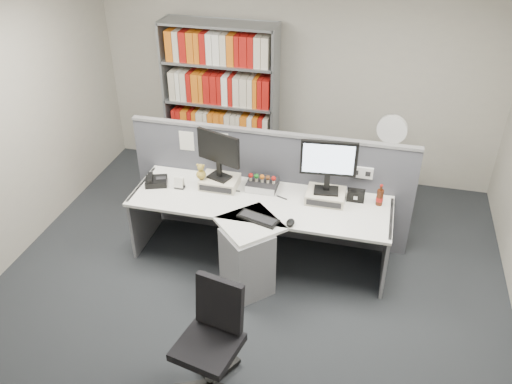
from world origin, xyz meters
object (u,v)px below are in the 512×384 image
(filing_cabinet, at_px, (383,187))
(office_chair, at_px, (212,336))
(speaker, at_px, (356,195))
(desk_fan, at_px, (392,133))
(desktop_pc, at_px, (262,184))
(mouse, at_px, (290,223))
(monitor_right, at_px, (328,162))
(desk_calendar, at_px, (179,183))
(desk, at_px, (255,234))
(shelving_unit, at_px, (221,105))
(keyboard, at_px, (258,219))
(desk_phone, at_px, (156,181))
(monitor_left, at_px, (219,152))
(cola_bottle, at_px, (380,197))

(filing_cabinet, bearing_deg, office_chair, -112.91)
(speaker, distance_m, desk_fan, 1.02)
(desktop_pc, xyz_separation_m, mouse, (0.40, -0.57, -0.02))
(monitor_right, relative_size, desk_calendar, 4.41)
(desk, distance_m, mouse, 0.48)
(shelving_unit, bearing_deg, desk_fan, -12.08)
(desktop_pc, xyz_separation_m, desk_fan, (1.23, 0.94, 0.29))
(keyboard, distance_m, desk_calendar, 0.99)
(desk_calendar, bearing_deg, keyboard, -21.00)
(desk, xyz_separation_m, desktop_pc, (-0.03, 0.46, 0.30))
(desk_phone, relative_size, filing_cabinet, 0.39)
(desk_phone, distance_m, desk_fan, 2.61)
(monitor_right, relative_size, office_chair, 0.58)
(filing_cabinet, xyz_separation_m, desk_fan, (0.00, -0.00, 0.70))
(desk, bearing_deg, desk_calendar, 164.01)
(desktop_pc, xyz_separation_m, filing_cabinet, (1.23, 0.94, -0.41))
(desk_fan, bearing_deg, desk, -130.62)
(office_chair, bearing_deg, monitor_left, 105.26)
(monitor_left, distance_m, cola_bottle, 1.65)
(monitor_left, xyz_separation_m, office_chair, (0.49, -1.78, -0.62))
(desk, bearing_deg, monitor_left, 140.69)
(desk_phone, distance_m, desk_calendar, 0.27)
(desktop_pc, height_order, desk_calendar, desk_calendar)
(mouse, relative_size, desk_phone, 0.45)
(mouse, distance_m, shelving_unit, 2.35)
(office_chair, bearing_deg, desk, 90.72)
(cola_bottle, bearing_deg, monitor_left, -178.33)
(shelving_unit, bearing_deg, desk_phone, -98.19)
(desk_calendar, height_order, office_chair, office_chair)
(mouse, xyz_separation_m, desk_fan, (0.83, 1.51, 0.31))
(desk, bearing_deg, monitor_right, 31.31)
(shelving_unit, bearing_deg, speaker, -37.47)
(desk, distance_m, monitor_left, 0.90)
(monitor_left, height_order, desk_fan, monitor_left)
(desk_calendar, relative_size, cola_bottle, 0.56)
(desk_fan, xyz_separation_m, office_chair, (-1.18, -2.80, -0.54))
(monitor_left, height_order, keyboard, monitor_left)
(desk_calendar, distance_m, speaker, 1.79)
(monitor_left, xyz_separation_m, keyboard, (0.53, -0.49, -0.39))
(mouse, xyz_separation_m, filing_cabinet, (0.83, 1.51, -0.39))
(speaker, bearing_deg, desktop_pc, 179.84)
(keyboard, bearing_deg, desk_calendar, 159.00)
(cola_bottle, relative_size, office_chair, 0.24)
(desk, height_order, desk_fan, desk_fan)
(desk, distance_m, cola_bottle, 1.28)
(mouse, bearing_deg, speaker, 45.80)
(desk, xyz_separation_m, desk_phone, (-1.13, 0.26, 0.30))
(desk_phone, height_order, desk_calendar, desk_calendar)
(speaker, bearing_deg, shelving_unit, 142.53)
(monitor_right, relative_size, speaker, 3.22)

